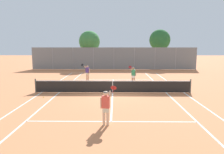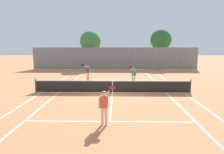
{
  "view_description": "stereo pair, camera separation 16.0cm",
  "coord_description": "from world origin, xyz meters",
  "views": [
    {
      "loc": [
        0.19,
        -16.45,
        3.66
      ],
      "look_at": [
        -0.07,
        1.5,
        1.0
      ],
      "focal_mm": 35.0,
      "sensor_mm": 36.0,
      "label": 1
    },
    {
      "loc": [
        0.35,
        -16.45,
        3.66
      ],
      "look_at": [
        -0.07,
        1.5,
        1.0
      ],
      "focal_mm": 35.0,
      "sensor_mm": 36.0,
      "label": 2
    }
  ],
  "objects": [
    {
      "name": "ground_plane",
      "position": [
        0.0,
        0.0,
        0.0
      ],
      "size": [
        120.0,
        120.0,
        0.0
      ],
      "primitive_type": "plane",
      "color": "#CC7A4C"
    },
    {
      "name": "court_line_markings",
      "position": [
        0.0,
        0.0,
        0.0
      ],
      "size": [
        11.1,
        23.9,
        0.01
      ],
      "color": "silver",
      "rests_on": "ground"
    },
    {
      "name": "tennis_net",
      "position": [
        0.0,
        0.0,
        0.51
      ],
      "size": [
        12.0,
        0.1,
        1.07
      ],
      "color": "#474C47",
      "rests_on": "ground"
    },
    {
      "name": "player_near_side",
      "position": [
        -0.23,
        -6.86,
        0.93
      ],
      "size": [
        0.76,
        0.72,
        1.77
      ],
      "color": "beige",
      "rests_on": "ground"
    },
    {
      "name": "player_far_left",
      "position": [
        -2.65,
        5.64,
        0.93
      ],
      "size": [
        0.88,
        0.66,
        1.77
      ],
      "color": "#D8A884",
      "rests_on": "ground"
    },
    {
      "name": "player_far_right",
      "position": [
        1.88,
        3.67,
        0.93
      ],
      "size": [
        0.75,
        0.72,
        1.77
      ],
      "color": "tan",
      "rests_on": "ground"
    },
    {
      "name": "loose_tennis_ball_0",
      "position": [
        0.04,
        9.26,
        0.03
      ],
      "size": [
        0.07,
        0.07,
        0.07
      ],
      "primitive_type": "sphere",
      "color": "#D1DB33",
      "rests_on": "ground"
    },
    {
      "name": "loose_tennis_ball_1",
      "position": [
        -4.82,
        -1.62,
        0.03
      ],
      "size": [
        0.07,
        0.07,
        0.07
      ],
      "primitive_type": "sphere",
      "color": "#D1DB33",
      "rests_on": "ground"
    },
    {
      "name": "loose_tennis_ball_2",
      "position": [
        -0.43,
        -4.48,
        0.03
      ],
      "size": [
        0.07,
        0.07,
        0.07
      ],
      "primitive_type": "sphere",
      "color": "#D1DB33",
      "rests_on": "ground"
    },
    {
      "name": "loose_tennis_ball_3",
      "position": [
        -4.21,
        9.44,
        0.03
      ],
      "size": [
        0.07,
        0.07,
        0.07
      ],
      "primitive_type": "sphere",
      "color": "#D1DB33",
      "rests_on": "ground"
    },
    {
      "name": "back_fence",
      "position": [
        -0.0,
        15.98,
        1.64
      ],
      "size": [
        24.47,
        0.08,
        3.29
      ],
      "color": "gray",
      "rests_on": "ground"
    },
    {
      "name": "tree_behind_left",
      "position": [
        -3.78,
        17.54,
        4.07
      ],
      "size": [
        3.22,
        3.22,
        5.79
      ],
      "color": "brown",
      "rests_on": "ground"
    },
    {
      "name": "tree_behind_right",
      "position": [
        7.44,
        19.42,
        4.33
      ],
      "size": [
        3.36,
        3.36,
        6.12
      ],
      "color": "brown",
      "rests_on": "ground"
    }
  ]
}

